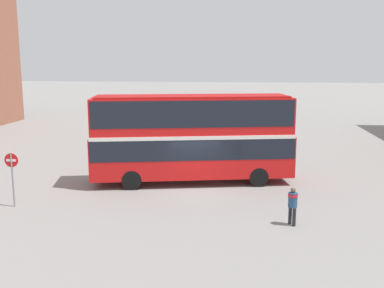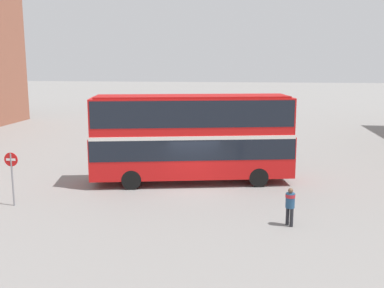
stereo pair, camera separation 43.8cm
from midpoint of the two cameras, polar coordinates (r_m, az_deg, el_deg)
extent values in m
plane|color=gray|center=(23.43, 0.89, -5.72)|extent=(240.00, 240.00, 0.00)
cube|color=red|center=(24.29, 0.52, -1.42)|extent=(11.02, 4.55, 2.20)
cube|color=red|center=(23.94, 0.53, 3.53)|extent=(10.85, 4.44, 2.03)
cube|color=black|center=(24.19, 0.52, -0.26)|extent=(10.92, 4.56, 1.08)
cube|color=black|center=(23.92, 0.53, 4.11)|extent=(10.69, 4.44, 1.38)
cube|color=silver|center=(24.08, 0.52, 1.21)|extent=(10.92, 4.55, 0.20)
cube|color=#A91111|center=(23.84, 0.53, 6.07)|extent=(10.34, 4.18, 0.10)
cylinder|color=black|center=(26.07, 7.88, -2.99)|extent=(1.06, 0.50, 1.02)
cylinder|color=black|center=(24.00, 8.96, -4.20)|extent=(1.06, 0.50, 1.02)
cylinder|color=black|center=(25.54, -6.93, -3.25)|extent=(1.06, 0.50, 1.02)
cylinder|color=black|center=(23.42, -7.18, -4.52)|extent=(1.06, 0.50, 1.02)
cylinder|color=#232328|center=(18.66, 13.19, -9.08)|extent=(0.14, 0.14, 0.76)
cylinder|color=#232328|center=(18.82, 12.70, -8.89)|extent=(0.14, 0.14, 0.76)
cylinder|color=navy|center=(18.53, 13.03, -7.00)|extent=(0.51, 0.51, 0.60)
cylinder|color=#B2232D|center=(18.47, 13.06, -6.43)|extent=(0.54, 0.54, 0.13)
sphere|color=brown|center=(18.41, 13.08, -5.79)|extent=(0.21, 0.21, 0.21)
cube|color=silver|center=(38.53, -3.81, 1.66)|extent=(4.60, 2.80, 0.75)
cube|color=black|center=(38.44, -4.07, 2.54)|extent=(2.55, 2.14, 0.45)
cylinder|color=black|center=(39.49, -1.92, 1.41)|extent=(0.65, 0.36, 0.62)
cylinder|color=black|center=(37.83, -1.74, 1.01)|extent=(0.65, 0.36, 0.62)
cylinder|color=black|center=(39.39, -5.78, 1.34)|extent=(0.65, 0.36, 0.62)
cylinder|color=black|center=(37.73, -5.77, 0.93)|extent=(0.65, 0.36, 0.62)
cylinder|color=gray|center=(21.99, -21.31, -4.24)|extent=(0.08, 0.08, 2.45)
cylinder|color=red|center=(21.78, -21.47, -1.85)|extent=(0.64, 0.03, 0.64)
cube|color=white|center=(21.78, -21.47, -1.85)|extent=(0.45, 0.04, 0.11)
camera|label=1|loc=(0.22, -89.48, 0.10)|focal=42.00mm
camera|label=2|loc=(0.22, 90.52, -0.10)|focal=42.00mm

